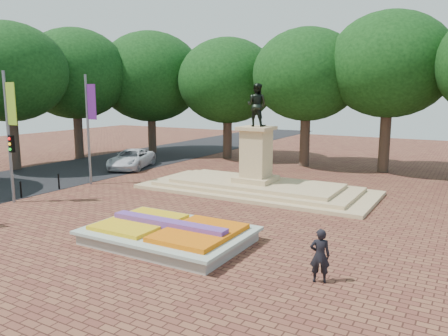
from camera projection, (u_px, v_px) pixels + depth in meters
name	position (u px, v px, depth m)	size (l,w,h in m)	color
ground	(178.00, 226.00, 19.53)	(90.00, 90.00, 0.00)	brown
asphalt_street	(48.00, 176.00, 31.17)	(9.00, 90.00, 0.02)	black
flower_bed	(169.00, 233.00, 17.26)	(6.30, 4.30, 0.91)	gray
monument	(256.00, 177.00, 26.22)	(14.00, 6.00, 6.40)	tan
tree_row_back	(343.00, 82.00, 32.62)	(44.80, 8.80, 10.43)	#33241B
banner_poles	(4.00, 131.00, 22.71)	(0.88, 11.17, 7.00)	slate
van	(131.00, 159.00, 34.21)	(2.44, 5.30, 1.47)	silver
pedestrian	(320.00, 256.00, 13.57)	(0.63, 0.42, 1.74)	black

